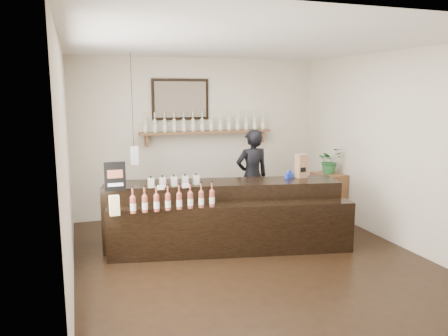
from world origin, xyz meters
The scene contains 10 objects.
ground centered at (0.00, 0.00, 0.00)m, with size 5.00×5.00×0.00m, color black.
room_shell centered at (0.00, 0.00, 1.70)m, with size 5.00×5.00×5.00m.
back_wall_decor centered at (-0.14, 2.37, 1.75)m, with size 2.66×0.96×1.69m.
counter centered at (-0.18, 0.58, 0.44)m, with size 3.41×1.57×1.10m.
promo_sign centered at (-1.68, 0.60, 1.13)m, with size 0.27×0.02×0.38m.
paper_bag centered at (1.05, 0.61, 1.12)m, with size 0.18×0.15×0.36m.
tape_dispenser centered at (0.87, 0.63, 0.98)m, with size 0.15×0.10×0.12m.
side_cabinet centered at (2.00, 1.32, 0.41)m, with size 0.47×0.60×0.81m.
potted_plant centered at (2.00, 1.32, 1.04)m, with size 0.41×0.36×0.46m, color #28652F.
shopkeeper centered at (0.65, 1.55, 0.91)m, with size 0.66×0.43×1.81m, color black.
Camera 1 is at (-2.14, -5.13, 2.23)m, focal length 35.00 mm.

